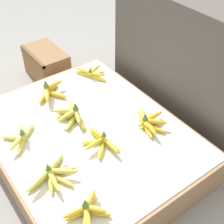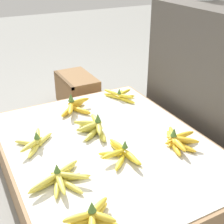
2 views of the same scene
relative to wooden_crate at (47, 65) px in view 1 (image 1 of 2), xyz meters
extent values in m
plane|color=gray|center=(0.91, -0.20, -0.12)|extent=(10.00, 10.00, 0.00)
cube|color=#997551|center=(0.91, -0.20, -0.02)|extent=(1.24, 0.99, 0.22)
cube|color=silver|center=(0.91, -0.20, 0.09)|extent=(1.20, 0.96, 0.00)
cube|color=#4C4742|center=(0.93, 0.65, 0.29)|extent=(1.08, 0.54, 0.83)
cube|color=olive|center=(0.00, 0.00, 0.00)|extent=(0.39, 0.23, 0.25)
cube|color=brown|center=(0.00, -0.10, 0.11)|extent=(0.39, 0.02, 0.02)
ellipsoid|color=#DBCC4C|center=(0.74, -0.48, 0.11)|extent=(0.12, 0.14, 0.03)
ellipsoid|color=#DBCC4C|center=(0.74, -0.56, 0.11)|extent=(0.12, 0.13, 0.03)
ellipsoid|color=#DBCC4C|center=(0.80, -0.54, 0.11)|extent=(0.14, 0.11, 0.03)
ellipsoid|color=#DBCC4C|center=(0.73, -0.51, 0.13)|extent=(0.15, 0.07, 0.03)
ellipsoid|color=#DBCC4C|center=(0.79, -0.55, 0.13)|extent=(0.10, 0.14, 0.03)
cone|color=#4C7533|center=(0.77, -0.52, 0.17)|extent=(0.03, 0.03, 0.04)
ellipsoid|color=#DBCC4C|center=(1.08, -0.57, 0.11)|extent=(0.06, 0.17, 0.02)
ellipsoid|color=#DBCC4C|center=(1.11, -0.53, 0.11)|extent=(0.17, 0.09, 0.02)
ellipsoid|color=#DBCC4C|center=(1.13, -0.49, 0.11)|extent=(0.16, 0.09, 0.02)
ellipsoid|color=#DBCC4C|center=(1.09, -0.46, 0.11)|extent=(0.08, 0.17, 0.02)
ellipsoid|color=#DBCC4C|center=(1.04, -0.48, 0.11)|extent=(0.11, 0.15, 0.02)
ellipsoid|color=#DBCC4C|center=(1.09, -0.57, 0.13)|extent=(0.08, 0.17, 0.02)
ellipsoid|color=#DBCC4C|center=(1.12, -0.52, 0.13)|extent=(0.17, 0.05, 0.02)
ellipsoid|color=#DBCC4C|center=(1.10, -0.47, 0.13)|extent=(0.12, 0.15, 0.02)
ellipsoid|color=#DBCC4C|center=(1.05, -0.48, 0.13)|extent=(0.09, 0.16, 0.02)
cone|color=#4C7533|center=(1.07, -0.52, 0.16)|extent=(0.03, 0.03, 0.04)
ellipsoid|color=gold|center=(1.34, -0.52, 0.11)|extent=(0.04, 0.12, 0.03)
ellipsoid|color=gold|center=(1.38, -0.51, 0.11)|extent=(0.11, 0.09, 0.03)
ellipsoid|color=gold|center=(1.38, -0.45, 0.11)|extent=(0.11, 0.10, 0.03)
ellipsoid|color=gold|center=(1.32, -0.45, 0.11)|extent=(0.08, 0.11, 0.03)
ellipsoid|color=gold|center=(1.34, -0.53, 0.14)|extent=(0.04, 0.12, 0.03)
ellipsoid|color=gold|center=(1.40, -0.51, 0.14)|extent=(0.12, 0.07, 0.03)
ellipsoid|color=gold|center=(1.37, -0.46, 0.14)|extent=(0.11, 0.10, 0.03)
ellipsoid|color=gold|center=(1.32, -0.45, 0.14)|extent=(0.08, 0.12, 0.03)
cone|color=#4C7533|center=(1.34, -0.48, 0.17)|extent=(0.03, 0.03, 0.04)
ellipsoid|color=gold|center=(0.50, -0.26, 0.11)|extent=(0.12, 0.13, 0.03)
ellipsoid|color=gold|center=(0.53, -0.19, 0.11)|extent=(0.14, 0.10, 0.03)
ellipsoid|color=gold|center=(0.45, -0.19, 0.11)|extent=(0.09, 0.15, 0.03)
ellipsoid|color=gold|center=(0.53, -0.25, 0.14)|extent=(0.15, 0.09, 0.03)
ellipsoid|color=gold|center=(0.47, -0.17, 0.14)|extent=(0.05, 0.15, 0.03)
cone|color=#4C7533|center=(0.47, -0.22, 0.18)|extent=(0.04, 0.04, 0.05)
ellipsoid|color=gold|center=(0.71, -0.17, 0.11)|extent=(0.15, 0.07, 0.03)
ellipsoid|color=gold|center=(0.72, -0.22, 0.11)|extent=(0.14, 0.11, 0.03)
ellipsoid|color=gold|center=(0.76, -0.23, 0.11)|extent=(0.07, 0.15, 0.03)
ellipsoid|color=gold|center=(0.81, -0.24, 0.11)|extent=(0.11, 0.14, 0.03)
ellipsoid|color=gold|center=(0.84, -0.20, 0.11)|extent=(0.15, 0.06, 0.03)
ellipsoid|color=gold|center=(0.73, -0.18, 0.14)|extent=(0.15, 0.05, 0.03)
ellipsoid|color=gold|center=(0.73, -0.24, 0.14)|extent=(0.11, 0.14, 0.03)
ellipsoid|color=gold|center=(0.78, -0.23, 0.14)|extent=(0.05, 0.15, 0.03)
ellipsoid|color=gold|center=(0.81, -0.20, 0.14)|extent=(0.15, 0.08, 0.03)
cone|color=#4C7533|center=(0.77, -0.18, 0.18)|extent=(0.04, 0.04, 0.05)
ellipsoid|color=yellow|center=(0.98, -0.18, 0.11)|extent=(0.13, 0.04, 0.02)
ellipsoid|color=yellow|center=(1.01, -0.23, 0.11)|extent=(0.08, 0.12, 0.02)
ellipsoid|color=yellow|center=(1.09, -0.23, 0.11)|extent=(0.10, 0.11, 0.02)
ellipsoid|color=yellow|center=(1.09, -0.16, 0.11)|extent=(0.13, 0.05, 0.02)
ellipsoid|color=yellow|center=(0.99, -0.18, 0.13)|extent=(0.13, 0.05, 0.02)
ellipsoid|color=yellow|center=(1.05, -0.24, 0.13)|extent=(0.04, 0.13, 0.02)
ellipsoid|color=yellow|center=(1.11, -0.18, 0.13)|extent=(0.12, 0.03, 0.02)
cone|color=#4C7533|center=(1.04, -0.17, 0.16)|extent=(0.03, 0.03, 0.04)
ellipsoid|color=yellow|center=(0.53, 0.14, 0.11)|extent=(0.13, 0.07, 0.02)
ellipsoid|color=yellow|center=(0.48, 0.16, 0.11)|extent=(0.04, 0.13, 0.02)
ellipsoid|color=yellow|center=(0.42, 0.15, 0.11)|extent=(0.12, 0.10, 0.02)
ellipsoid|color=yellow|center=(0.42, 0.08, 0.11)|extent=(0.13, 0.08, 0.02)
ellipsoid|color=yellow|center=(0.50, 0.13, 0.13)|extent=(0.12, 0.09, 0.02)
ellipsoid|color=yellow|center=(0.45, 0.16, 0.13)|extent=(0.07, 0.13, 0.02)
ellipsoid|color=yellow|center=(0.41, 0.09, 0.13)|extent=(0.13, 0.07, 0.02)
cone|color=#4C7533|center=(0.47, 0.11, 0.16)|extent=(0.03, 0.03, 0.04)
ellipsoid|color=gold|center=(1.11, 0.07, 0.11)|extent=(0.16, 0.08, 0.03)
ellipsoid|color=gold|center=(1.12, 0.11, 0.11)|extent=(0.16, 0.09, 0.03)
ellipsoid|color=gold|center=(1.09, 0.13, 0.11)|extent=(0.08, 0.16, 0.03)
ellipsoid|color=gold|center=(1.06, 0.12, 0.11)|extent=(0.10, 0.16, 0.03)
ellipsoid|color=gold|center=(1.04, 0.10, 0.11)|extent=(0.16, 0.09, 0.03)
ellipsoid|color=gold|center=(1.12, 0.08, 0.14)|extent=(0.16, 0.05, 0.03)
ellipsoid|color=gold|center=(1.11, 0.12, 0.14)|extent=(0.13, 0.13, 0.03)
ellipsoid|color=gold|center=(1.07, 0.14, 0.14)|extent=(0.03, 0.16, 0.03)
ellipsoid|color=gold|center=(1.05, 0.10, 0.14)|extent=(0.15, 0.10, 0.03)
cone|color=#4C7533|center=(1.07, 0.09, 0.17)|extent=(0.03, 0.03, 0.04)
camera|label=1|loc=(2.02, -0.84, 1.32)|focal=50.00mm
camera|label=2|loc=(2.10, -0.80, 0.97)|focal=50.00mm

